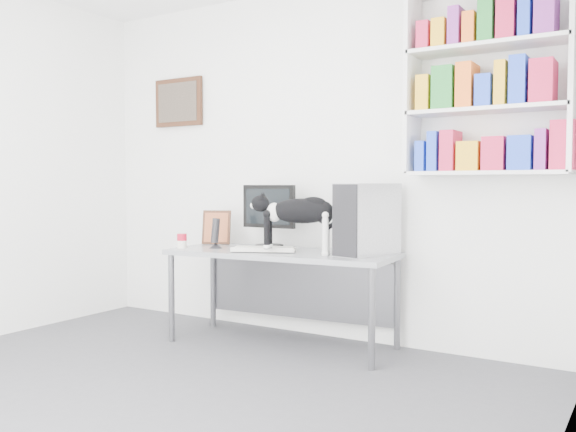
{
  "coord_description": "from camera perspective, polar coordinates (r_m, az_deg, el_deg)",
  "views": [
    {
      "loc": [
        2.36,
        -2.15,
        1.18
      ],
      "look_at": [
        0.11,
        1.53,
        0.95
      ],
      "focal_mm": 38.0,
      "sensor_mm": 36.0,
      "label": 1
    }
  ],
  "objects": [
    {
      "name": "monitor",
      "position": [
        4.68,
        -1.77,
        0.05
      ],
      "size": [
        0.46,
        0.22,
        0.49
      ],
      "primitive_type": "cube",
      "rotation": [
        0.0,
        0.0,
        -0.01
      ],
      "color": "black",
      "rests_on": "desk"
    },
    {
      "name": "keyboard",
      "position": [
        4.38,
        -2.28,
        -3.13
      ],
      "size": [
        0.49,
        0.35,
        0.03
      ],
      "primitive_type": "cube",
      "rotation": [
        0.0,
        0.0,
        0.43
      ],
      "color": "beige",
      "rests_on": "desk"
    },
    {
      "name": "leaning_print",
      "position": [
        4.94,
        -6.71,
        -1.0
      ],
      "size": [
        0.25,
        0.18,
        0.28
      ],
      "primitive_type": "cube",
      "rotation": [
        0.0,
        0.0,
        0.42
      ],
      "color": "#492717",
      "rests_on": "desk"
    },
    {
      "name": "room",
      "position": [
        3.2,
        -16.26,
        5.97
      ],
      "size": [
        4.01,
        4.01,
        2.7
      ],
      "color": "#4D4D51",
      "rests_on": "ground"
    },
    {
      "name": "soup_can",
      "position": [
        4.7,
        -9.9,
        -2.31
      ],
      "size": [
        0.08,
        0.08,
        0.11
      ],
      "primitive_type": "cylinder",
      "rotation": [
        0.0,
        0.0,
        -0.04
      ],
      "color": "red",
      "rests_on": "desk"
    },
    {
      "name": "pc_tower",
      "position": [
        4.21,
        7.46,
        -0.3
      ],
      "size": [
        0.32,
        0.53,
        0.49
      ],
      "primitive_type": "cube",
      "rotation": [
        0.0,
        0.0,
        -0.23
      ],
      "color": "silver",
      "rests_on": "desk"
    },
    {
      "name": "cat",
      "position": [
        4.2,
        1.05,
        -0.86
      ],
      "size": [
        0.68,
        0.4,
        0.4
      ],
      "primitive_type": null,
      "rotation": [
        0.0,
        0.0,
        0.37
      ],
      "color": "black",
      "rests_on": "desk"
    },
    {
      "name": "wall_art",
      "position": [
        5.56,
        -10.2,
        10.42
      ],
      "size": [
        0.52,
        0.04,
        0.42
      ],
      "primitive_type": "cube",
      "color": "#492717",
      "rests_on": "room"
    },
    {
      "name": "bookshelf",
      "position": [
        4.17,
        18.17,
        12.14
      ],
      "size": [
        1.03,
        0.28,
        1.24
      ],
      "primitive_type": "cube",
      "color": "white",
      "rests_on": "room"
    },
    {
      "name": "speaker",
      "position": [
        4.64,
        -6.81,
        -1.56
      ],
      "size": [
        0.11,
        0.11,
        0.24
      ],
      "primitive_type": "cylinder",
      "rotation": [
        0.0,
        0.0,
        -0.04
      ],
      "color": "black",
      "rests_on": "desk"
    },
    {
      "name": "desk",
      "position": [
        4.48,
        -0.6,
        -7.7
      ],
      "size": [
        1.71,
        0.78,
        0.69
      ],
      "primitive_type": "cube",
      "rotation": [
        0.0,
        0.0,
        0.08
      ],
      "color": "gray",
      "rests_on": "room"
    }
  ]
}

